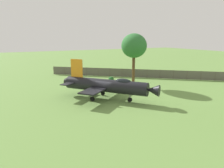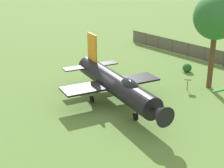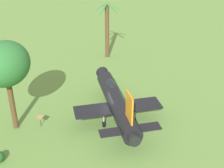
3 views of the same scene
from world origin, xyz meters
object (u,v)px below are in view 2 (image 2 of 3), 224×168
object	(u,v)px
shade_tree	(216,18)
info_plaque	(188,82)
shrub_near_fence	(187,68)
display_jet	(116,84)

from	to	relation	value
shade_tree	info_plaque	distance (m)	6.21
shrub_near_fence	info_plaque	bearing A→B (deg)	179.31
display_jet	info_plaque	bearing A→B (deg)	89.91
shade_tree	shrub_near_fence	bearing A→B (deg)	24.09
shrub_near_fence	shade_tree	bearing A→B (deg)	-155.91
info_plaque	display_jet	bearing A→B (deg)	128.30
display_jet	shrub_near_fence	distance (m)	11.87
display_jet	shrub_near_fence	size ratio (longest dim) A/B	10.87
display_jet	shade_tree	xyz separation A→B (m)	(5.81, -7.87, 4.72)
shade_tree	info_plaque	bearing A→B (deg)	120.45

